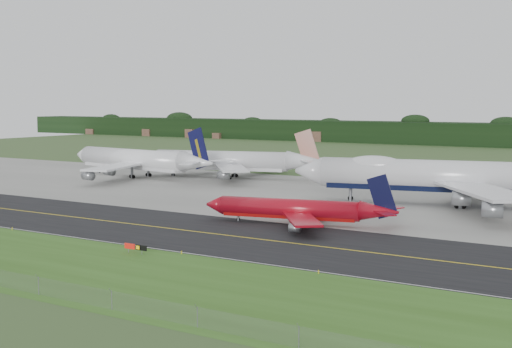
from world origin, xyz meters
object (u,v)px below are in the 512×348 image
object	(u,v)px
jet_red_737	(300,210)
jet_navy_gold	(140,160)
jet_ba_747	(455,177)
jet_star_tail	(231,161)
taxiway_sign	(135,247)

from	to	relation	value
jet_red_737	jet_navy_gold	xyz separation A→B (m)	(-82.27, 48.56, 2.44)
jet_ba_747	jet_red_737	distance (m)	43.85
jet_red_737	jet_star_tail	size ratio (longest dim) A/B	0.66
jet_navy_gold	taxiway_sign	xyz separation A→B (m)	(73.19, -85.09, -4.25)
jet_star_tail	taxiway_sign	xyz separation A→B (m)	(47.99, -97.94, -4.10)
jet_ba_747	jet_star_tail	size ratio (longest dim) A/B	1.32
jet_ba_747	jet_red_737	size ratio (longest dim) A/B	2.01
jet_ba_747	jet_star_tail	distance (m)	78.10
jet_navy_gold	taxiway_sign	bearing A→B (deg)	-49.30
jet_red_737	jet_navy_gold	world-z (taller)	jet_navy_gold
jet_ba_747	jet_star_tail	world-z (taller)	jet_ba_747
jet_red_737	jet_navy_gold	distance (m)	95.56
jet_red_737	jet_navy_gold	size ratio (longest dim) A/B	0.61
jet_navy_gold	jet_star_tail	size ratio (longest dim) A/B	1.08
jet_ba_747	taxiway_sign	xyz separation A→B (m)	(-27.05, -76.35, -5.52)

